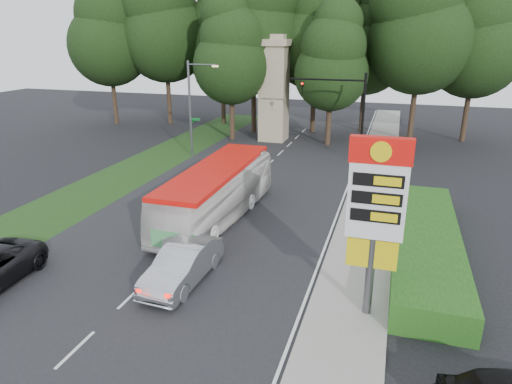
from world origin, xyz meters
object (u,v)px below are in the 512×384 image
(sedan_silver, at_px, (182,265))
(monument, at_px, (274,88))
(transit_bus, at_px, (217,194))
(gas_station_pylon, at_px, (376,205))
(streetlight_signs, at_px, (192,104))
(traffic_signal_mast, at_px, (347,105))

(sedan_silver, bearing_deg, monument, 99.55)
(monument, xyz_separation_m, transit_bus, (2.32, -20.90, -3.55))
(gas_station_pylon, xyz_separation_m, transit_bus, (-8.88, 7.11, -2.89))
(gas_station_pylon, height_order, streetlight_signs, streetlight_signs)
(traffic_signal_mast, bearing_deg, gas_station_pylon, -80.91)
(traffic_signal_mast, xyz_separation_m, sedan_silver, (-4.18, -21.82, -3.86))
(monument, bearing_deg, streetlight_signs, -121.97)
(transit_bus, bearing_deg, streetlight_signs, 123.46)
(streetlight_signs, height_order, monument, monument)
(gas_station_pylon, distance_m, traffic_signal_mast, 22.29)
(gas_station_pylon, distance_m, monument, 30.17)
(streetlight_signs, bearing_deg, transit_bus, -60.49)
(traffic_signal_mast, bearing_deg, monument, 142.00)
(gas_station_pylon, bearing_deg, streetlight_signs, 128.96)
(gas_station_pylon, relative_size, traffic_signal_mast, 0.95)
(gas_station_pylon, relative_size, monument, 0.68)
(traffic_signal_mast, height_order, streetlight_signs, streetlight_signs)
(gas_station_pylon, distance_m, transit_bus, 11.74)
(gas_station_pylon, xyz_separation_m, streetlight_signs, (-16.19, 20.01, -0.01))
(gas_station_pylon, relative_size, transit_bus, 0.61)
(traffic_signal_mast, xyz_separation_m, streetlight_signs, (-12.67, -1.99, -0.23))
(traffic_signal_mast, distance_m, streetlight_signs, 12.83)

